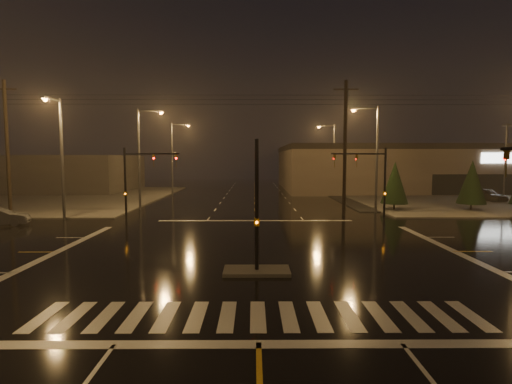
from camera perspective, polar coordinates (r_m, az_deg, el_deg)
ground at (r=22.27m, az=0.03°, el=-8.54°), size 140.00×140.00×0.00m
sidewalk_ne at (r=60.03m, az=29.80°, el=-0.67°), size 36.00×36.00×0.12m
sidewalk_nw at (r=59.89m, az=-30.24°, el=-0.70°), size 36.00×36.00×0.12m
median_island at (r=18.38m, az=0.11°, el=-11.20°), size 3.00×1.60×0.15m
crosswalk at (r=13.67m, az=0.27°, el=-17.28°), size 15.00×2.60×0.01m
stop_bar_near at (r=11.85m, az=0.38°, el=-20.92°), size 16.00×0.50×0.01m
stop_bar_far at (r=33.07m, az=-0.09°, el=-4.11°), size 16.00×0.50×0.01m
retail_building at (r=76.24m, az=27.16°, el=3.32°), size 60.20×28.30×7.20m
commercial_block at (r=72.63m, az=-29.05°, el=2.38°), size 30.00×18.00×5.60m
signal_mast_median at (r=18.65m, az=0.09°, el=0.53°), size 0.25×4.59×6.00m
signal_mast_ne at (r=33.26m, az=16.52°, el=2.30°), size 4.84×1.86×6.00m
signal_mast_nw at (r=33.18m, az=-16.74°, el=2.29°), size 4.84×1.86×6.00m
streetlight_1 at (r=41.18m, az=-15.97°, el=5.56°), size 2.77×0.32×10.00m
streetlight_2 at (r=56.76m, az=-11.61°, el=5.40°), size 2.77×0.32×10.00m
streetlight_3 at (r=39.34m, az=16.47°, el=5.59°), size 2.77×0.32×10.00m
streetlight_4 at (r=58.77m, az=10.82°, el=5.39°), size 2.77×0.32×10.00m
streetlight_5 at (r=36.49m, az=-26.23°, el=5.37°), size 0.32×2.77×10.00m
utility_pole_0 at (r=41.85m, az=-31.99°, el=5.45°), size 2.20×0.32×12.00m
utility_pole_1 at (r=36.60m, az=12.59°, el=6.26°), size 2.20×0.32×12.00m
conifer_0 at (r=41.62m, az=19.21°, el=1.28°), size 2.64×2.64×4.83m
conifer_1 at (r=44.43m, az=28.47°, el=1.26°), size 2.73×2.73×4.97m
car_parked at (r=54.95m, az=30.00°, el=-0.33°), size 3.70×5.20×1.65m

